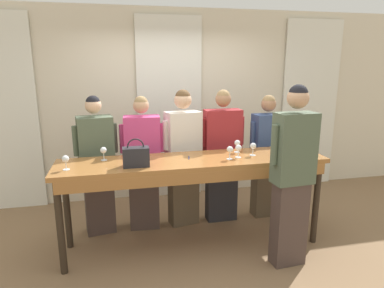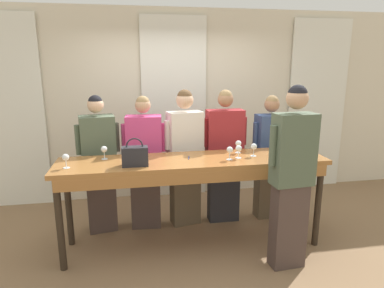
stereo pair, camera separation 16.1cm
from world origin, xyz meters
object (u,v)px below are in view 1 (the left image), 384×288
at_px(wine_glass_front_mid, 253,146).
at_px(host_pouring, 292,175).
at_px(wine_glass_front_left, 286,143).
at_px(wine_bottle, 307,146).
at_px(wine_glass_center_left, 237,143).
at_px(wine_glass_back_right, 66,160).
at_px(tasting_bar, 194,169).
at_px(wine_glass_front_right, 103,151).
at_px(handbag, 136,156).
at_px(wine_glass_center_right, 230,150).
at_px(wine_glass_center_mid, 238,148).
at_px(guest_striped_shirt, 222,156).
at_px(guest_navy_coat, 266,155).
at_px(wine_glass_back_mid, 139,152).
at_px(guest_olive_jacket, 97,166).
at_px(guest_pink_top, 143,164).
at_px(wine_glass_back_left, 291,139).
at_px(guest_cream_sweater, 183,157).

bearing_deg(wine_glass_front_mid, host_pouring, -71.55).
distance_m(wine_glass_front_left, host_pouring, 0.68).
height_order(wine_bottle, wine_glass_center_left, wine_bottle).
bearing_deg(wine_glass_back_right, tasting_bar, 3.34).
height_order(wine_glass_front_right, wine_glass_back_right, same).
bearing_deg(handbag, wine_glass_center_right, 2.40).
xyz_separation_m(wine_glass_center_mid, host_pouring, (0.38, -0.52, -0.16)).
bearing_deg(wine_glass_front_mid, wine_glass_center_left, 125.40).
distance_m(wine_bottle, guest_striped_shirt, 1.09).
bearing_deg(wine_bottle, wine_glass_back_right, 177.19).
xyz_separation_m(handbag, wine_glass_front_left, (1.73, 0.18, 0.00)).
xyz_separation_m(wine_bottle, guest_navy_coat, (-0.10, 0.79, -0.31)).
xyz_separation_m(wine_glass_center_mid, wine_glass_center_right, (-0.11, -0.04, 0.00)).
xyz_separation_m(wine_glass_front_mid, wine_glass_back_mid, (-1.26, 0.05, 0.00)).
height_order(wine_glass_back_right, guest_navy_coat, guest_navy_coat).
xyz_separation_m(wine_glass_front_mid, host_pouring, (0.19, -0.56, -0.16)).
bearing_deg(tasting_bar, wine_glass_back_right, -176.66).
height_order(guest_olive_jacket, guest_striped_shirt, guest_striped_shirt).
relative_size(handbag, wine_glass_front_right, 1.99).
bearing_deg(guest_pink_top, tasting_bar, -49.61).
relative_size(wine_glass_back_right, guest_striped_shirt, 0.08).
distance_m(wine_glass_back_left, wine_glass_back_right, 2.58).
bearing_deg(wine_bottle, wine_glass_front_mid, 158.03).
height_order(wine_glass_front_left, guest_navy_coat, guest_navy_coat).
bearing_deg(tasting_bar, guest_cream_sweater, 89.74).
distance_m(guest_pink_top, guest_navy_coat, 1.61).
bearing_deg(wine_glass_back_mid, wine_glass_front_left, 0.20).
xyz_separation_m(wine_glass_back_mid, guest_cream_sweater, (0.58, 0.52, -0.24)).
bearing_deg(guest_cream_sweater, guest_striped_shirt, 0.00).
distance_m(wine_glass_back_left, guest_navy_coat, 0.46).
bearing_deg(handbag, guest_cream_sweater, 48.45).
relative_size(wine_glass_front_mid, wine_glass_back_left, 1.00).
height_order(wine_glass_front_left, wine_glass_back_left, same).
relative_size(tasting_bar, wine_bottle, 8.41).
xyz_separation_m(guest_cream_sweater, guest_striped_shirt, (0.50, 0.00, -0.01)).
distance_m(wine_glass_front_right, guest_cream_sweater, 1.05).
height_order(wine_glass_back_left, guest_olive_jacket, guest_olive_jacket).
bearing_deg(wine_glass_center_left, wine_bottle, -30.58).
bearing_deg(wine_glass_front_mid, wine_glass_back_mid, 177.90).
height_order(wine_glass_front_right, guest_cream_sweater, guest_cream_sweater).
bearing_deg(wine_glass_center_mid, wine_glass_back_right, -178.49).
xyz_separation_m(wine_glass_center_left, host_pouring, (0.31, -0.73, -0.16)).
xyz_separation_m(wine_glass_center_right, guest_navy_coat, (0.73, 0.66, -0.28)).
xyz_separation_m(wine_glass_back_right, guest_cream_sweater, (1.29, 0.66, -0.24)).
xyz_separation_m(wine_bottle, wine_glass_back_left, (0.06, 0.45, -0.02)).
distance_m(wine_glass_front_left, guest_cream_sweater, 1.25).
xyz_separation_m(wine_glass_back_right, guest_striped_shirt, (1.80, 0.66, -0.25)).
relative_size(handbag, guest_olive_jacket, 0.17).
bearing_deg(wine_glass_back_left, wine_glass_center_right, -159.80).
bearing_deg(handbag, wine_glass_front_right, 136.96).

